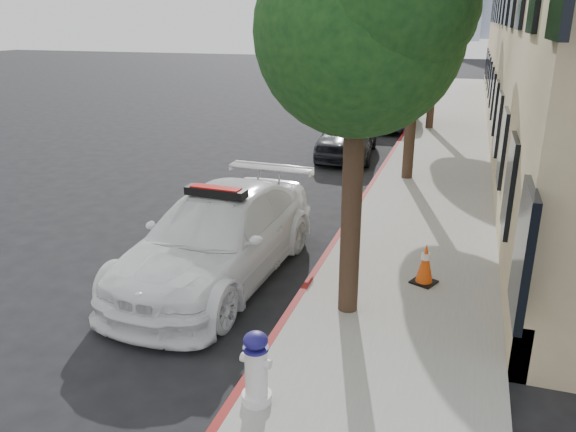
# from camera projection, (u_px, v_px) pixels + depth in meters

# --- Properties ---
(ground) EXTENTS (120.00, 120.00, 0.00)m
(ground) POSITION_uv_depth(u_px,v_px,m) (228.00, 248.00, 11.41)
(ground) COLOR black
(ground) RESTS_ON ground
(sidewalk) EXTENTS (3.20, 50.00, 0.15)m
(sidewalk) POSITION_uv_depth(u_px,v_px,m) (440.00, 151.00, 19.33)
(sidewalk) COLOR gray
(sidewalk) RESTS_ON ground
(curb_strip) EXTENTS (0.12, 50.00, 0.15)m
(curb_strip) POSITION_uv_depth(u_px,v_px,m) (395.00, 148.00, 19.77)
(curb_strip) COLOR maroon
(curb_strip) RESTS_ON ground
(tree_near) EXTENTS (2.92, 2.82, 5.62)m
(tree_near) POSITION_uv_depth(u_px,v_px,m) (361.00, 30.00, 7.34)
(tree_near) COLOR black
(tree_near) RESTS_ON sidewalk
(tree_mid) EXTENTS (2.77, 2.64, 5.43)m
(tree_mid) POSITION_uv_depth(u_px,v_px,m) (419.00, 28.00, 14.55)
(tree_mid) COLOR black
(tree_mid) RESTS_ON sidewalk
(tree_far) EXTENTS (3.10, 3.00, 5.81)m
(tree_far) POSITION_uv_depth(u_px,v_px,m) (439.00, 19.00, 21.66)
(tree_far) COLOR black
(tree_far) RESTS_ON sidewalk
(police_car) EXTENTS (2.43, 5.42, 1.69)m
(police_car) POSITION_uv_depth(u_px,v_px,m) (218.00, 237.00, 9.89)
(police_car) COLOR white
(police_car) RESTS_ON ground
(parked_car_mid) EXTENTS (2.20, 4.59, 1.51)m
(parked_car_mid) POSITION_uv_depth(u_px,v_px,m) (348.00, 134.00, 18.82)
(parked_car_mid) COLOR black
(parked_car_mid) RESTS_ON ground
(parked_car_far) EXTENTS (1.74, 4.68, 1.53)m
(parked_car_far) POSITION_uv_depth(u_px,v_px,m) (390.00, 109.00, 23.83)
(parked_car_far) COLOR #141B34
(parked_car_far) RESTS_ON ground
(fire_hydrant) EXTENTS (0.39, 0.36, 0.92)m
(fire_hydrant) POSITION_uv_depth(u_px,v_px,m) (256.00, 368.00, 6.47)
(fire_hydrant) COLOR silver
(fire_hydrant) RESTS_ON sidewalk
(traffic_cone) EXTENTS (0.50, 0.50, 0.72)m
(traffic_cone) POSITION_uv_depth(u_px,v_px,m) (425.00, 264.00, 9.46)
(traffic_cone) COLOR black
(traffic_cone) RESTS_ON sidewalk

